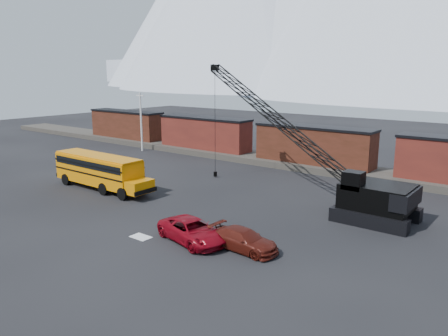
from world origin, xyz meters
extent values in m
plane|color=black|center=(0.00, 0.00, 0.00)|extent=(160.00, 160.00, 0.00)
cone|color=silver|center=(-260.00, 300.00, 67.20)|extent=(220.00, 220.00, 140.00)
cube|color=#49433C|center=(0.00, 22.00, 0.35)|extent=(120.00, 5.00, 0.70)
cube|color=#512217|center=(-32.00, 22.00, 2.70)|extent=(13.50, 2.90, 4.00)
cube|color=black|center=(-32.00, 22.00, 4.75)|extent=(13.70, 3.10, 0.25)
cube|color=black|center=(-36.20, 22.00, 1.00)|extent=(2.20, 2.40, 0.60)
cube|color=black|center=(-27.80, 22.00, 1.00)|extent=(2.20, 2.40, 0.60)
cube|color=#4B1A15|center=(-16.00, 22.00, 2.70)|extent=(13.50, 2.90, 4.00)
cube|color=black|center=(-16.00, 22.00, 4.75)|extent=(13.70, 3.10, 0.25)
cube|color=black|center=(-20.20, 22.00, 1.00)|extent=(2.20, 2.40, 0.60)
cube|color=black|center=(-11.80, 22.00, 1.00)|extent=(2.20, 2.40, 0.60)
cube|color=#512217|center=(0.00, 22.00, 2.70)|extent=(13.50, 2.90, 4.00)
cube|color=black|center=(0.00, 22.00, 4.75)|extent=(13.70, 3.10, 0.25)
cube|color=black|center=(-4.20, 22.00, 1.00)|extent=(2.20, 2.40, 0.60)
cube|color=black|center=(4.20, 22.00, 1.00)|extent=(2.20, 2.40, 0.60)
cube|color=black|center=(11.80, 22.00, 1.00)|extent=(2.20, 2.40, 0.60)
cylinder|color=silver|center=(-24.00, 18.00, 4.00)|extent=(0.24, 0.24, 8.00)
cube|color=silver|center=(-24.00, 18.00, 7.60)|extent=(1.40, 0.12, 0.12)
cube|color=silver|center=(0.50, -4.00, 0.01)|extent=(1.40, 0.90, 0.02)
cube|color=orange|center=(-12.02, 1.97, 1.80)|extent=(10.00, 2.50, 2.50)
cube|color=orange|center=(-6.42, 1.97, 1.10)|extent=(1.60, 2.30, 1.10)
cube|color=orange|center=(-12.02, 1.97, 3.10)|extent=(10.00, 2.30, 0.18)
cube|color=black|center=(-12.02, 0.71, 2.50)|extent=(9.60, 0.05, 0.65)
cube|color=black|center=(-12.02, 3.23, 2.50)|extent=(9.60, 0.05, 0.65)
cube|color=black|center=(-5.57, 1.97, 0.80)|extent=(0.15, 2.45, 0.35)
cube|color=black|center=(-17.07, 1.97, 0.80)|extent=(0.15, 2.50, 0.35)
cylinder|color=black|center=(-15.62, 0.82, 0.55)|extent=(1.10, 0.35, 1.10)
cylinder|color=black|center=(-15.62, 3.12, 0.55)|extent=(1.10, 0.35, 1.10)
cylinder|color=black|center=(-9.82, 0.82, 0.55)|extent=(1.10, 0.35, 1.10)
cylinder|color=black|center=(-9.82, 3.12, 0.55)|extent=(1.10, 0.35, 1.10)
cylinder|color=black|center=(-7.22, 0.82, 0.55)|extent=(1.10, 0.35, 1.10)
cylinder|color=black|center=(-7.22, 3.12, 0.55)|extent=(1.10, 0.35, 1.10)
imported|color=maroon|center=(3.76, -2.48, 0.74)|extent=(5.75, 3.60, 1.48)
imported|color=#50150E|center=(7.13, -1.56, 0.67)|extent=(4.64, 2.00, 1.33)
cube|color=black|center=(11.68, 7.19, 0.50)|extent=(5.50, 1.00, 1.00)
cube|color=black|center=(11.68, 10.39, 0.50)|extent=(5.50, 1.00, 1.00)
cube|color=black|center=(11.68, 8.79, 1.90)|extent=(4.80, 3.60, 1.80)
cube|color=black|center=(13.68, 8.79, 2.10)|extent=(1.20, 3.80, 1.20)
cube|color=black|center=(10.28, 7.59, 3.10)|extent=(1.40, 1.20, 1.30)
cube|color=black|center=(10.28, 7.04, 3.10)|extent=(1.20, 0.06, 0.90)
cube|color=black|center=(-6.18, 12.11, 11.13)|extent=(0.70, 0.50, 0.60)
cylinder|color=black|center=(-6.18, 12.11, 5.56)|extent=(0.04, 0.04, 10.83)
cube|color=black|center=(-6.18, 12.11, 0.35)|extent=(0.25, 0.25, 0.50)
camera|label=1|loc=(21.61, -22.14, 10.72)|focal=35.00mm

